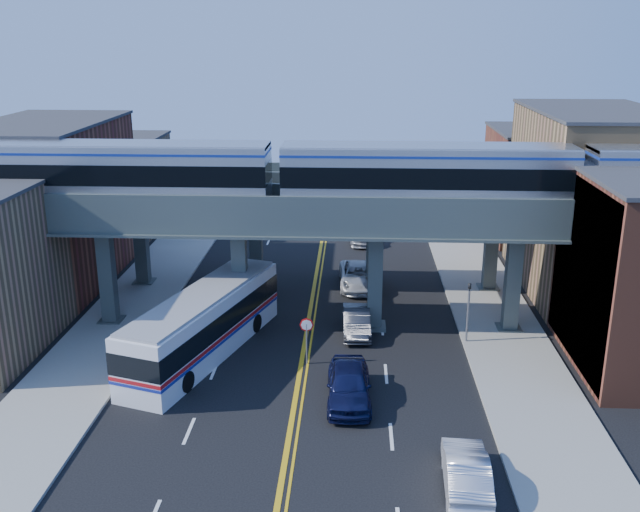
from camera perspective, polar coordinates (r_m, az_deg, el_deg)
The scene contains 19 objects.
ground at distance 36.00m, azimuth -1.87°, elevation -10.69°, with size 120.00×120.00×0.00m, color black.
sidewalk_west at distance 47.11m, azimuth -14.98°, elevation -4.14°, with size 5.00×70.00×0.16m, color gray.
sidewalk_east at distance 45.76m, azimuth 13.74°, elevation -4.70°, with size 5.00×70.00×0.16m, color gray.
building_west_b at distance 53.37m, azimuth -20.72°, elevation 3.96°, with size 8.00×14.00×11.00m, color brown.
building_west_c at distance 65.50m, azimuth -16.20°, elevation 5.42°, with size 8.00×10.00×8.00m, color olive.
building_east_b at distance 51.33m, azimuth 20.72°, elevation 4.02°, with size 8.00×14.00×12.00m, color olive.
building_east_c at distance 63.84m, azimuth 17.18°, elevation 5.49°, with size 8.00×10.00×9.00m, color brown.
mural_panel at distance 39.46m, azimuth 20.13°, elevation -1.69°, with size 0.10×9.50×9.50m, color teal.
elevated_viaduct_near at distance 41.06m, azimuth -1.06°, elevation 2.66°, with size 52.00×3.60×7.40m.
elevated_viaduct_far at distance 47.84m, azimuth -0.49°, elevation 4.83°, with size 52.00×3.60×7.40m.
transit_train at distance 40.51m, azimuth 8.54°, elevation 6.50°, with size 50.19×3.15×3.67m.
stop_sign at distance 37.89m, azimuth -1.07°, elevation -6.21°, with size 0.76×0.09×2.63m.
traffic_signal at distance 40.89m, azimuth 11.79°, elevation -3.94°, with size 0.15×0.18×4.10m.
transit_bus at distance 39.57m, azimuth -9.28°, elevation -5.41°, with size 6.79×13.38×3.38m.
car_lane_a at distance 34.64m, azimuth 2.32°, elevation -10.24°, with size 2.10×5.21×1.78m, color #0E1235.
car_lane_b at distance 42.07m, azimuth 2.94°, elevation -5.24°, with size 1.56×4.46×1.47m, color #323234.
car_lane_c at distance 49.49m, azimuth 3.13°, elevation -1.60°, with size 2.63×5.70×1.58m, color silver.
car_lane_d at distance 60.25m, azimuth 3.37°, elevation 1.93°, with size 2.24×5.50×1.60m, color silver.
car_parked_curb at distance 29.31m, azimuth 11.62°, elevation -16.54°, with size 1.66×4.75×1.56m, color silver.
Camera 1 is at (2.73, -31.57, 17.08)m, focal length 40.00 mm.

